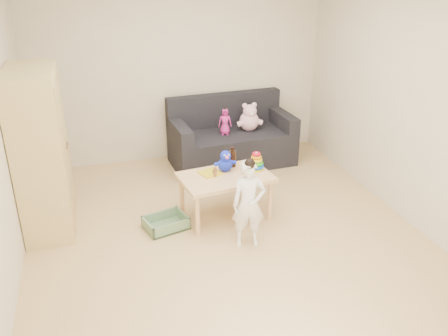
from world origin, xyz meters
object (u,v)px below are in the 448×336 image
object	(u,v)px
sofa	(232,148)
toddler	(249,205)
wardrobe	(41,152)
play_table	(226,196)

from	to	relation	value
sofa	toddler	size ratio (longest dim) A/B	1.87
wardrobe	toddler	size ratio (longest dim) A/B	1.92
sofa	toddler	world-z (taller)	toddler
wardrobe	sofa	xyz separation A→B (m)	(2.36, 1.07, -0.62)
sofa	play_table	size ratio (longest dim) A/B	1.71
sofa	toddler	xyz separation A→B (m)	(-0.44, -2.01, 0.21)
wardrobe	play_table	distance (m)	1.98
sofa	play_table	distance (m)	1.52
wardrobe	sofa	size ratio (longest dim) A/B	1.03
wardrobe	play_table	xyz separation A→B (m)	(1.85, -0.36, -0.59)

